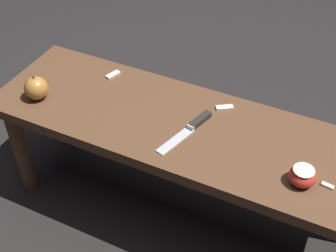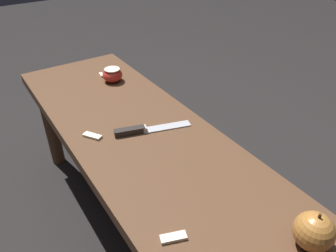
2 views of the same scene
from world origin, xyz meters
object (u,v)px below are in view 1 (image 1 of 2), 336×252
knife (193,126)px  apple_cut (302,176)px  apple_whole (36,88)px  wooden_bench (184,139)px

knife → apple_cut: apple_cut is taller
apple_whole → wooden_bench: bearing=10.3°
knife → apple_cut: 0.39m
wooden_bench → apple_cut: apple_cut is taller
wooden_bench → apple_whole: 0.54m
apple_cut → knife: bearing=167.8°
wooden_bench → knife: (0.03, -0.01, 0.07)m
apple_whole → apple_cut: 0.93m
apple_whole → apple_cut: bearing=0.5°
knife → apple_whole: apple_whole is taller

